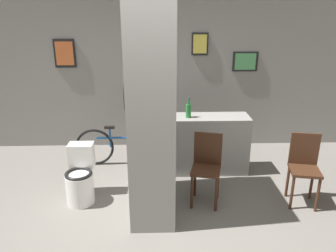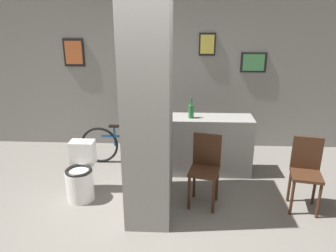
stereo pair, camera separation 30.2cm
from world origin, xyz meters
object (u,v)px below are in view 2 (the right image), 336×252
Objects in this scene: toilet at (81,175)px; chair_near_pillar at (205,166)px; bicycle at (131,145)px; bottle_tall at (191,111)px; chair_by_doorway at (306,170)px.

chair_near_pillar is (1.64, -0.06, 0.20)m from toilet.
toilet is 1.66m from chair_near_pillar.
chair_near_pillar is 1.60m from bicycle.
toilet is at bearing -115.87° from bicycle.
bottle_tall reaches higher than toilet.
bottle_tall is at bearing 27.39° from toilet.
chair_near_pillar reaches higher than toilet.
bottle_tall is (-1.42, 0.87, 0.49)m from chair_by_doorway.
chair_by_doorway is (2.89, -0.11, 0.20)m from toilet.
toilet is at bearing -168.29° from chair_near_pillar.
chair_near_pillar is 0.97m from bottle_tall.
chair_near_pillar is at bearing -2.11° from toilet.
chair_by_doorway reaches higher than toilet.
chair_near_pillar and chair_by_doorway have the same top height.
chair_by_doorway is 2.66m from bicycle.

